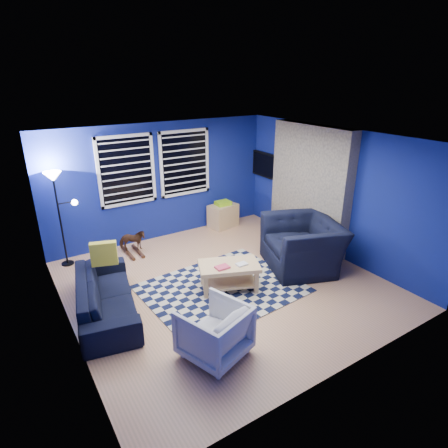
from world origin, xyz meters
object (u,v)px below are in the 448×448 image
(sofa, at_px, (106,296))
(armchair_bent, at_px, (214,331))
(tv, at_px, (267,165))
(armchair_big, at_px, (302,244))
(cabinet, at_px, (223,215))
(floor_lamp, at_px, (56,190))
(rocking_horse, at_px, (132,241))
(coffee_table, at_px, (229,271))

(sofa, bearing_deg, armchair_bent, -139.86)
(tv, height_order, armchair_big, tv)
(cabinet, xyz_separation_m, floor_lamp, (-3.52, -0.02, 1.20))
(floor_lamp, bearing_deg, rocking_horse, -11.80)
(armchair_big, distance_m, coffee_table, 1.60)
(sofa, xyz_separation_m, coffee_table, (1.94, -0.44, 0.05))
(armchair_big, height_order, floor_lamp, floor_lamp)
(tv, bearing_deg, armchair_big, -111.29)
(coffee_table, bearing_deg, armchair_bent, -129.85)
(armchair_bent, xyz_separation_m, floor_lamp, (-1.09, 3.63, 1.13))
(rocking_horse, bearing_deg, cabinet, -58.68)
(coffee_table, distance_m, cabinet, 2.81)
(rocking_horse, bearing_deg, armchair_bent, -157.23)
(rocking_horse, distance_m, floor_lamp, 1.71)
(tv, bearing_deg, cabinet, 166.63)
(armchair_bent, relative_size, floor_lamp, 0.43)
(coffee_table, height_order, floor_lamp, floor_lamp)
(sofa, relative_size, coffee_table, 1.79)
(cabinet, distance_m, floor_lamp, 3.72)
(tv, distance_m, sofa, 4.86)
(cabinet, bearing_deg, floor_lamp, 169.20)
(armchair_bent, bearing_deg, coffee_table, -148.67)
(sofa, height_order, armchair_big, armchair_big)
(cabinet, bearing_deg, tv, -24.50)
(floor_lamp, bearing_deg, armchair_big, -33.54)
(coffee_table, relative_size, cabinet, 1.57)
(coffee_table, bearing_deg, tv, 41.46)
(tv, distance_m, rocking_horse, 3.55)
(rocking_horse, relative_size, coffee_table, 0.46)
(armchair_bent, bearing_deg, cabinet, -142.51)
(sofa, distance_m, floor_lamp, 2.31)
(rocking_horse, distance_m, coffee_table, 2.34)
(armchair_bent, relative_size, rocking_horse, 1.49)
(cabinet, bearing_deg, sofa, -160.40)
(tv, xyz_separation_m, coffee_table, (-2.46, -2.18, -1.06))
(armchair_big, height_order, cabinet, armchair_big)
(armchair_bent, distance_m, floor_lamp, 3.96)
(tv, bearing_deg, floor_lamp, 177.13)
(rocking_horse, bearing_deg, sofa, 173.94)
(tv, relative_size, floor_lamp, 0.55)
(coffee_table, bearing_deg, rocking_horse, 112.94)
(sofa, distance_m, cabinet, 3.89)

